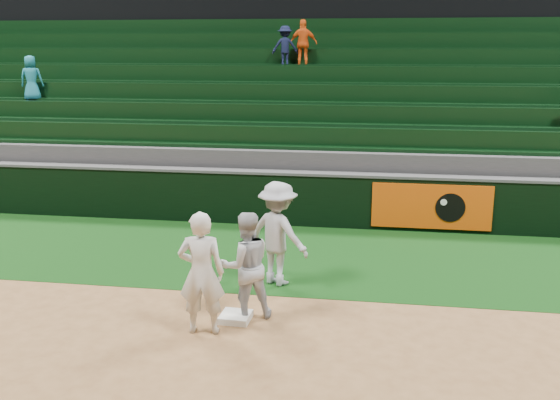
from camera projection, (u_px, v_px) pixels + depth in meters
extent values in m
plane|color=brown|center=(254.00, 318.00, 9.49)|extent=(70.00, 70.00, 0.00)
cube|color=black|center=(283.00, 255.00, 12.37)|extent=(36.00, 4.20, 0.01)
cube|color=white|center=(236.00, 317.00, 9.42)|extent=(0.47, 0.47, 0.10)
imported|color=silver|center=(201.00, 273.00, 8.84)|extent=(0.71, 0.51, 1.81)
imported|color=#ACAFB7|center=(246.00, 265.00, 9.36)|extent=(1.00, 0.92, 1.66)
imported|color=#A7AAB5|center=(278.00, 234.00, 10.67)|extent=(1.35, 1.15, 1.81)
cube|color=black|center=(297.00, 200.00, 14.33)|extent=(36.00, 0.35, 1.20)
cube|color=#D84C0A|center=(432.00, 207.00, 13.70)|extent=(2.60, 0.05, 1.00)
cylinder|color=black|center=(450.00, 208.00, 13.62)|extent=(0.64, 0.02, 0.64)
cylinder|color=white|center=(444.00, 202.00, 13.59)|extent=(0.14, 0.02, 0.14)
cube|color=#424244|center=(298.00, 173.00, 14.19)|extent=(36.00, 0.40, 0.06)
cube|color=#333335|center=(301.00, 183.00, 14.98)|extent=(36.00, 0.85, 1.65)
cube|color=black|center=(303.00, 137.00, 14.96)|extent=(36.00, 0.14, 0.50)
cube|color=black|center=(302.00, 147.00, 14.85)|extent=(36.00, 0.45, 0.08)
cube|color=#333335|center=(305.00, 167.00, 15.74)|extent=(36.00, 0.85, 2.10)
cube|color=black|center=(307.00, 115.00, 15.67)|extent=(36.00, 0.14, 0.50)
cube|color=black|center=(306.00, 124.00, 15.56)|extent=(36.00, 0.45, 0.08)
cube|color=#333335|center=(309.00, 153.00, 16.50)|extent=(36.00, 0.85, 2.55)
cube|color=black|center=(311.00, 94.00, 16.38)|extent=(36.00, 0.14, 0.50)
cube|color=black|center=(310.00, 103.00, 16.26)|extent=(36.00, 0.45, 0.08)
cube|color=#333335|center=(313.00, 140.00, 17.26)|extent=(36.00, 0.85, 3.00)
cube|color=black|center=(314.00, 75.00, 17.08)|extent=(36.00, 0.14, 0.50)
cube|color=black|center=(314.00, 83.00, 16.97)|extent=(36.00, 0.45, 0.08)
cube|color=#333335|center=(316.00, 128.00, 18.02)|extent=(36.00, 0.85, 3.45)
cube|color=black|center=(318.00, 58.00, 17.79)|extent=(36.00, 0.14, 0.50)
cube|color=black|center=(317.00, 66.00, 17.68)|extent=(36.00, 0.45, 0.08)
cube|color=#333335|center=(319.00, 117.00, 18.78)|extent=(36.00, 0.85, 3.90)
cube|color=black|center=(321.00, 42.00, 18.50)|extent=(36.00, 0.14, 0.50)
cube|color=black|center=(320.00, 49.00, 18.38)|extent=(36.00, 0.45, 0.08)
cube|color=#333335|center=(321.00, 107.00, 19.54)|extent=(36.00, 0.85, 4.35)
cube|color=black|center=(323.00, 27.00, 19.20)|extent=(36.00, 0.14, 0.50)
cube|color=black|center=(323.00, 34.00, 19.09)|extent=(36.00, 0.45, 0.08)
imported|color=#176D83|center=(31.00, 78.00, 17.15)|extent=(0.68, 0.52, 1.24)
imported|color=#E85915|center=(303.00, 43.00, 17.46)|extent=(0.79, 0.38, 1.31)
imported|color=black|center=(285.00, 47.00, 17.56)|extent=(0.77, 0.49, 1.14)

